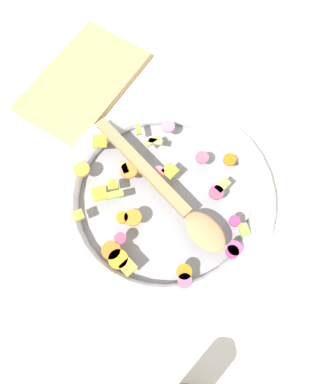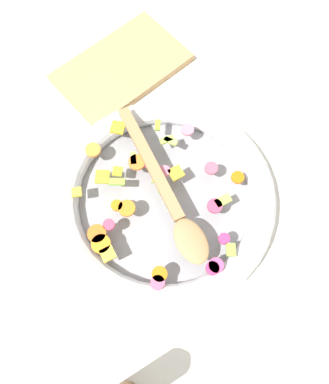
% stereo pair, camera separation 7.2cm
% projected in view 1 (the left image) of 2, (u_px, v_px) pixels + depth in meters
% --- Properties ---
extents(ground_plane, '(4.00, 4.00, 0.00)m').
position_uv_depth(ground_plane, '(164.00, 201.00, 0.76)').
color(ground_plane, silver).
extents(skillet, '(0.44, 0.44, 0.05)m').
position_uv_depth(skillet, '(164.00, 197.00, 0.74)').
color(skillet, gray).
rests_on(skillet, ground_plane).
extents(chopped_vegetables, '(0.32, 0.37, 0.01)m').
position_uv_depth(chopped_vegetables, '(154.00, 201.00, 0.71)').
color(chopped_vegetables, orange).
rests_on(chopped_vegetables, skillet).
extents(wooden_spoon, '(0.13, 0.35, 0.01)m').
position_uv_depth(wooden_spoon, '(171.00, 196.00, 0.70)').
color(wooden_spoon, '#A87F51').
rests_on(wooden_spoon, chopped_vegetables).
extents(cutting_board, '(0.29, 0.18, 0.02)m').
position_uv_depth(cutting_board, '(83.00, 82.00, 0.86)').
color(cutting_board, tan).
rests_on(cutting_board, ground_plane).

